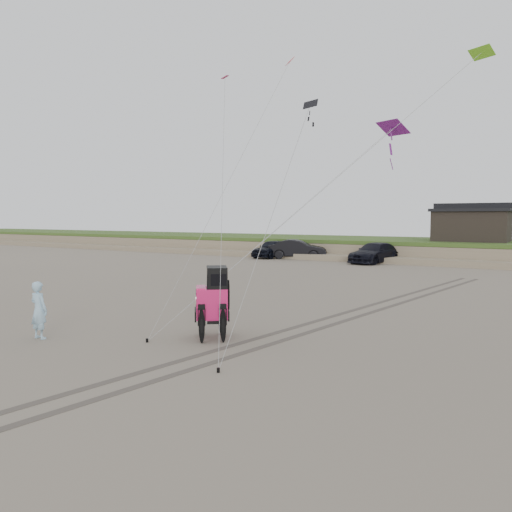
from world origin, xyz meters
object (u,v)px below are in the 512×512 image
object	(u,v)px
truck_a	(272,249)
jeep	(212,310)
cabin	(472,224)
truck_b	(298,249)
man	(39,310)
truck_c	(375,253)

from	to	relation	value
truck_a	jeep	world-z (taller)	jeep
cabin	truck_b	world-z (taller)	cabin
cabin	truck_b	bearing A→B (deg)	-155.83
cabin	jeep	bearing A→B (deg)	-93.87
truck_a	man	xyz separation A→B (m)	(9.61, -31.39, 0.07)
truck_b	man	bearing A→B (deg)	171.30
jeep	truck_a	bearing A→B (deg)	167.68
truck_a	jeep	size ratio (longest dim) A/B	1.02
cabin	truck_c	size ratio (longest dim) A/B	1.10
truck_a	jeep	xyz separation A→B (m)	(14.22, -28.48, 0.07)
truck_c	jeep	xyz separation A→B (m)	(4.17, -28.27, 0.07)
cabin	man	xyz separation A→B (m)	(-6.98, -37.90, -2.32)
truck_c	jeep	size ratio (longest dim) A/B	1.18
truck_a	truck_c	bearing A→B (deg)	1.36
truck_b	truck_c	size ratio (longest dim) A/B	0.92
truck_a	truck_b	size ratio (longest dim) A/B	0.93
man	truck_a	bearing A→B (deg)	-73.58
truck_a	man	size ratio (longest dim) A/B	2.72
truck_c	jeep	distance (m)	28.57
cabin	truck_a	bearing A→B (deg)	-158.58
cabin	jeep	size ratio (longest dim) A/B	1.30
truck_c	cabin	bearing A→B (deg)	56.62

